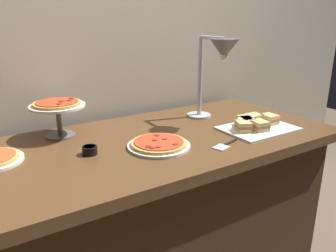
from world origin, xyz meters
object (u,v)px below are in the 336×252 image
object	(u,v)px
pizza_plate_raised_stand	(58,108)
sauce_cup_near	(90,150)
sandwich_platter	(255,124)
pizza_plate_center	(159,144)
heat_lamp	(220,58)
serving_spatula	(226,145)

from	to	relation	value
pizza_plate_raised_stand	sauce_cup_near	distance (m)	0.33
pizza_plate_raised_stand	sauce_cup_near	world-z (taller)	pizza_plate_raised_stand
sandwich_platter	sauce_cup_near	world-z (taller)	sandwich_platter
sandwich_platter	pizza_plate_center	bearing A→B (deg)	175.43
heat_lamp	serving_spatula	bearing A→B (deg)	-122.83
sandwich_platter	serving_spatula	size ratio (longest dim) A/B	2.18
heat_lamp	pizza_plate_center	xyz separation A→B (m)	(-0.45, -0.14, -0.34)
heat_lamp	pizza_plate_center	size ratio (longest dim) A/B	1.64
sauce_cup_near	serving_spatula	size ratio (longest dim) A/B	0.37
pizza_plate_raised_stand	heat_lamp	bearing A→B (deg)	-17.60
heat_lamp	sandwich_platter	distance (m)	0.39
pizza_plate_center	serving_spatula	bearing A→B (deg)	-28.01
serving_spatula	sauce_cup_near	bearing A→B (deg)	157.83
pizza_plate_raised_stand	serving_spatula	xyz separation A→B (m)	(0.60, -0.53, -0.14)
heat_lamp	serving_spatula	size ratio (longest dim) A/B	2.67
pizza_plate_center	pizza_plate_raised_stand	distance (m)	0.53
pizza_plate_center	pizza_plate_raised_stand	world-z (taller)	pizza_plate_raised_stand
pizza_plate_center	sandwich_platter	xyz separation A→B (m)	(0.55, -0.04, 0.01)
pizza_plate_center	sandwich_platter	size ratio (longest dim) A/B	0.75
serving_spatula	sandwich_platter	bearing A→B (deg)	19.14
sandwich_platter	sauce_cup_near	distance (m)	0.85
pizza_plate_raised_stand	sandwich_platter	distance (m)	0.99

